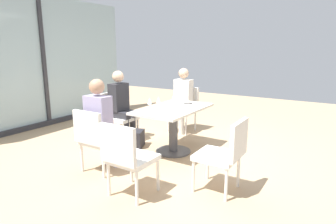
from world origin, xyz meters
The scene contains 19 objects.
ground_plane centered at (0.00, 0.00, 0.00)m, with size 12.00×12.00×0.00m, color tan.
window_wall_backdrop centered at (0.00, 3.20, 1.21)m, with size 4.50×0.10×2.70m.
dining_table_main centered at (0.00, 0.00, 0.54)m, with size 1.34×0.79×0.73m.
chair_near_window centered at (0.00, 1.18, 0.50)m, with size 0.46×0.51×0.87m.
chair_far_left centered at (-1.20, 0.46, 0.50)m, with size 0.50×0.46×0.87m.
chair_far_right centered at (1.20, 0.46, 0.50)m, with size 0.50×0.46×0.87m.
chair_side_end centered at (-1.49, -0.31, 0.50)m, with size 0.50×0.46×0.87m.
chair_front_left centered at (-0.80, -1.18, 0.50)m, with size 0.46×0.50×0.87m.
person_near_window centered at (0.00, 1.07, 0.70)m, with size 0.34×0.39×1.26m.
person_far_left centered at (-1.09, 0.46, 0.70)m, with size 0.39×0.34×1.26m.
person_far_right centered at (1.09, 0.46, 0.70)m, with size 0.39×0.34×1.26m.
wine_glass_0 centered at (0.50, 0.26, 0.86)m, with size 0.07×0.07×0.18m.
wine_glass_1 centered at (-0.33, 0.22, 0.86)m, with size 0.07×0.07×0.18m.
wine_glass_2 centered at (-0.40, -0.11, 0.86)m, with size 0.07×0.07×0.18m.
wine_glass_3 centered at (-0.16, 0.17, 0.86)m, with size 0.07×0.07×0.18m.
wine_glass_4 centered at (0.29, 0.16, 0.86)m, with size 0.07×0.07×0.18m.
coffee_cup centered at (-0.33, 0.08, 0.78)m, with size 0.08×0.08×0.09m, color white.
cell_phone_on_table centered at (0.44, -0.02, 0.73)m, with size 0.07×0.14×0.01m, color black.
handbag_0 centered at (-0.10, 0.64, 0.14)m, with size 0.30×0.16×0.28m, color #232328.
Camera 1 is at (-3.77, -2.27, 1.65)m, focal length 30.70 mm.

